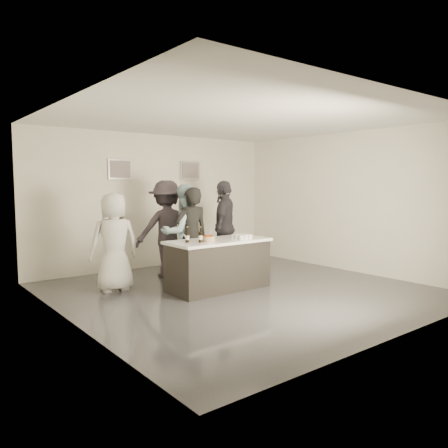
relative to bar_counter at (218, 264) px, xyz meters
The scene contains 19 objects.
floor 0.61m from the bar_counter, 49.64° to the right, with size 6.00×6.00×0.00m, color #3D3D42.
ceiling 2.58m from the bar_counter, 49.64° to the right, with size 6.00×6.00×0.00m, color white.
wall_back 2.89m from the bar_counter, 84.25° to the left, with size 6.00×0.04×3.00m, color silver.
wall_front 3.49m from the bar_counter, 85.35° to the right, with size 6.00×0.04×3.00m, color silver.
wall_left 2.94m from the bar_counter, behind, with size 0.04×6.00×3.00m, color silver.
wall_right 3.45m from the bar_counter, ahead, with size 0.04×6.00×3.00m, color silver.
picture_left 3.24m from the bar_counter, 103.36° to the left, with size 0.54×0.04×0.44m, color #B2B2B7.
picture_right 3.39m from the bar_counter, 66.20° to the left, with size 0.54×0.04×0.44m, color #B2B2B7.
bar_counter is the anchor object (origin of this frame).
cake 0.58m from the bar_counter, 160.04° to the right, with size 0.22×0.22×0.08m, color orange.
beer_bottle_a 0.87m from the bar_counter, behind, with size 0.07×0.07×0.26m, color black.
beer_bottle_b 0.76m from the bar_counter, 165.48° to the right, with size 0.07×0.07×0.26m, color black.
tumbler_cluster 0.66m from the bar_counter, 20.01° to the right, with size 0.30×0.30×0.08m, color orange.
candles 0.61m from the bar_counter, 125.11° to the right, with size 0.24×0.08×0.01m, color pink.
person_main_black 0.86m from the bar_counter, 97.66° to the left, with size 0.67×0.44×1.83m, color black.
person_main_blue 1.07m from the bar_counter, 97.29° to the left, with size 0.91×0.71×1.88m, color #9EC3CE.
person_guest_left 1.88m from the bar_counter, 145.49° to the left, with size 0.85×0.55×1.75m, color silver.
person_guest_right 1.63m from the bar_counter, 47.85° to the left, with size 1.15×0.48×1.96m, color #312F37.
person_guest_back 1.62m from the bar_counter, 95.95° to the left, with size 1.27×0.73×1.96m, color #302A32.
Camera 1 is at (-4.95, -5.81, 1.90)m, focal length 35.00 mm.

